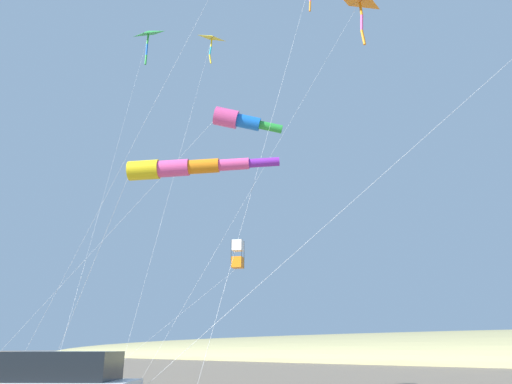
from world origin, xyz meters
TOP-DOWN VIEW (x-y plane):
  - person_adult_flyer at (-2.52, 1.69)m, footprint 0.59×0.49m
  - person_child_green_jacket at (-0.86, 2.88)m, footprint 0.58×0.64m
  - kite_box_long_streamer_left at (5.14, 1.03)m, footprint 5.26×5.21m
  - kite_windsock_purple_drifting at (1.91, -1.99)m, footprint 7.57×11.49m
  - kite_delta_long_streamer_right at (3.14, 7.55)m, footprint 7.55×6.98m
  - kite_windsock_green_low_center at (-2.90, -4.21)m, footprint 3.33×12.24m
  - kite_delta_magenta_far_left at (8.21, -5.23)m, footprint 8.79×9.02m
  - kite_delta_checkered_midright at (3.09, 1.25)m, footprint 4.67×1.22m

SIDE VIEW (x-z plane):
  - person_adult_flyer at x=-2.52m, z-range 0.08..1.84m
  - person_child_green_jacket at x=-0.86m, z-range 0.08..1.88m
  - kite_box_long_streamer_left at x=5.14m, z-range 2.85..9.94m
  - kite_windsock_green_low_center at x=-2.90m, z-range 3.54..11.17m
  - kite_windsock_purple_drifting at x=1.91m, z-range 5.48..17.73m
  - kite_delta_checkered_midright at x=3.09m, z-range 8.88..27.39m
  - kite_delta_magenta_far_left at x=8.21m, z-range 9.88..30.69m
  - kite_delta_long_streamer_right at x=3.14m, z-range 10.55..32.70m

